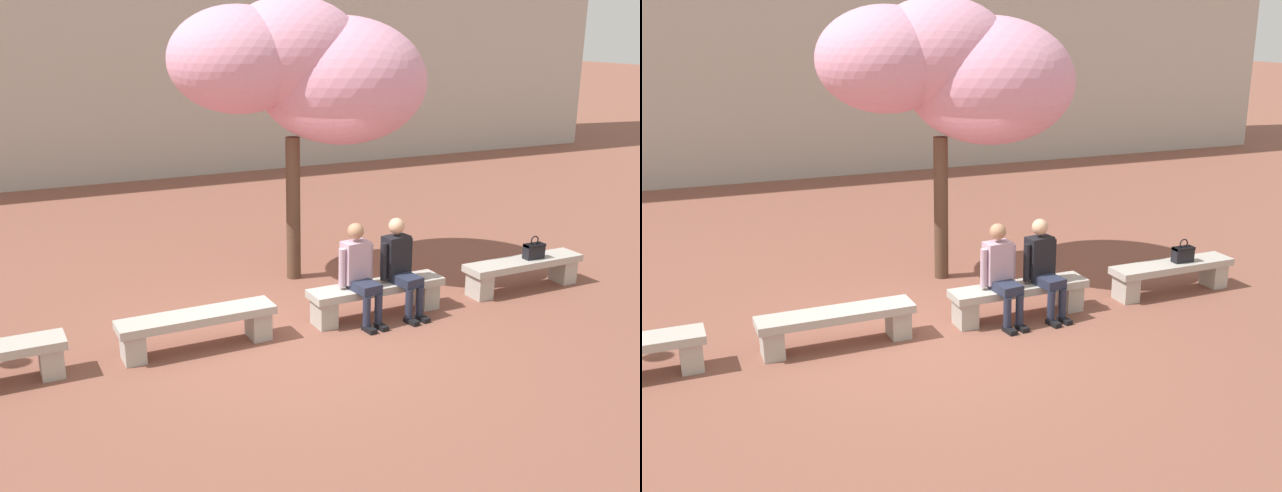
% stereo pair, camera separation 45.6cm
% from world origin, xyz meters
% --- Properties ---
extents(ground_plane, '(100.00, 100.00, 0.00)m').
position_xyz_m(ground_plane, '(0.00, 0.00, 0.00)').
color(ground_plane, brown).
extents(stone_bench_near_west, '(1.88, 0.45, 0.45)m').
position_xyz_m(stone_bench_near_west, '(-1.21, 0.00, 0.31)').
color(stone_bench_near_west, '#ADA89E').
rests_on(stone_bench_near_west, ground).
extents(stone_bench_center, '(1.88, 0.45, 0.45)m').
position_xyz_m(stone_bench_center, '(1.21, 0.00, 0.31)').
color(stone_bench_center, '#ADA89E').
rests_on(stone_bench_center, ground).
extents(stone_bench_near_east, '(1.88, 0.45, 0.45)m').
position_xyz_m(stone_bench_near_east, '(3.62, 0.00, 0.31)').
color(stone_bench_near_east, '#ADA89E').
rests_on(stone_bench_near_east, ground).
extents(person_seated_left, '(0.51, 0.71, 1.29)m').
position_xyz_m(person_seated_left, '(0.91, -0.05, 0.70)').
color(person_seated_left, black).
rests_on(person_seated_left, ground).
extents(person_seated_right, '(0.50, 0.72, 1.29)m').
position_xyz_m(person_seated_right, '(1.52, -0.05, 0.70)').
color(person_seated_right, black).
rests_on(person_seated_right, ground).
extents(handbag, '(0.30, 0.15, 0.34)m').
position_xyz_m(handbag, '(3.77, -0.02, 0.58)').
color(handbag, black).
rests_on(handbag, stone_bench_near_east).
extents(cherry_tree_main, '(3.64, 2.64, 4.07)m').
position_xyz_m(cherry_tree_main, '(1.01, 1.88, 3.07)').
color(cherry_tree_main, '#513828').
rests_on(cherry_tree_main, ground).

